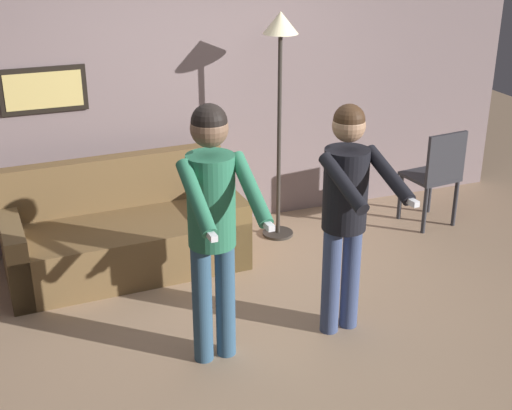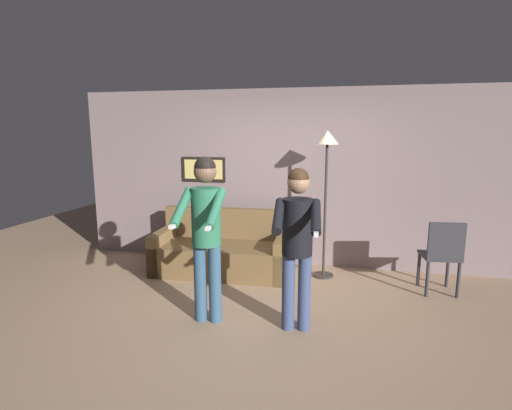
% 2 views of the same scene
% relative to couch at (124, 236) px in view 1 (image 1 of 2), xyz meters
% --- Properties ---
extents(ground_plane, '(12.00, 12.00, 0.00)m').
position_rel_couch_xyz_m(ground_plane, '(0.80, -1.32, -0.28)').
color(ground_plane, '#A28365').
extents(back_wall_assembly, '(6.40, 0.09, 2.60)m').
position_rel_couch_xyz_m(back_wall_assembly, '(0.79, 0.61, 1.02)').
color(back_wall_assembly, slate).
rests_on(back_wall_assembly, ground_plane).
extents(couch, '(1.93, 0.92, 0.87)m').
position_rel_couch_xyz_m(couch, '(0.00, 0.00, 0.00)').
color(couch, brown).
rests_on(couch, ground_plane).
extents(torchiere_lamp, '(0.30, 0.30, 2.00)m').
position_rel_couch_xyz_m(torchiere_lamp, '(1.42, 0.12, 1.34)').
color(torchiere_lamp, '#332D28').
rests_on(torchiere_lamp, ground_plane).
extents(person_standing_left, '(0.45, 0.68, 1.74)m').
position_rel_couch_xyz_m(person_standing_left, '(0.31, -1.51, 0.78)').
color(person_standing_left, '#30506C').
rests_on(person_standing_left, ground_plane).
extents(person_standing_right, '(0.47, 0.66, 1.64)m').
position_rel_couch_xyz_m(person_standing_right, '(1.24, -1.49, 0.71)').
color(person_standing_right, '#38466D').
rests_on(person_standing_right, ground_plane).
extents(dining_chair_distant, '(0.47, 0.47, 0.93)m').
position_rel_couch_xyz_m(dining_chair_distant, '(2.86, -0.20, 0.25)').
color(dining_chair_distant, '#2D2D33').
rests_on(dining_chair_distant, ground_plane).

